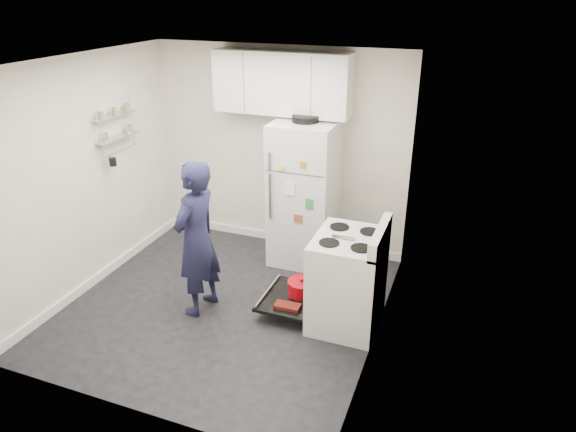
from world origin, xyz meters
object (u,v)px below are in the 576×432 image
at_px(refrigerator, 304,193).
at_px(person, 196,239).
at_px(open_oven_door, 295,293).
at_px(electric_range, 346,281).

height_order(refrigerator, person, refrigerator).
distance_m(open_oven_door, person, 1.16).
bearing_deg(refrigerator, electric_range, -53.40).
bearing_deg(person, open_oven_door, 117.25).
xyz_separation_m(refrigerator, person, (-0.65, -1.40, -0.06)).
distance_m(electric_range, open_oven_door, 0.61).
bearing_deg(electric_range, refrigerator, 126.60).
relative_size(electric_range, person, 0.68).
relative_size(open_oven_door, refrigerator, 0.39).
distance_m(electric_range, person, 1.54).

